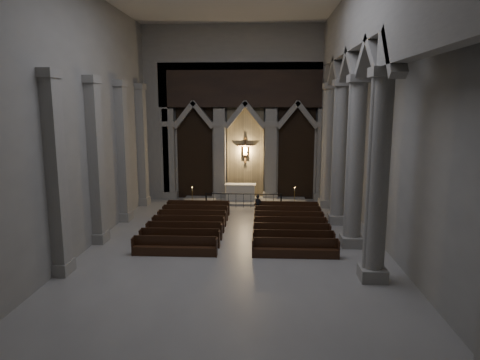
{
  "coord_description": "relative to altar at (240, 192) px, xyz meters",
  "views": [
    {
      "loc": [
        1.18,
        -18.4,
        6.72
      ],
      "look_at": [
        0.08,
        3.0,
        2.9
      ],
      "focal_mm": 32.0,
      "sensor_mm": 36.0,
      "label": 1
    }
  ],
  "objects": [
    {
      "name": "room",
      "position": [
        0.29,
        -10.78,
        6.91
      ],
      "size": [
        24.0,
        24.1,
        12.0
      ],
      "color": "gray",
      "rests_on": "ground"
    },
    {
      "name": "sanctuary_wall",
      "position": [
        0.29,
        0.75,
        5.92
      ],
      "size": [
        14.0,
        0.77,
        12.0
      ],
      "color": "gray",
      "rests_on": "ground"
    },
    {
      "name": "right_arcade",
      "position": [
        5.79,
        -9.45,
        7.13
      ],
      "size": [
        1.0,
        24.0,
        12.0
      ],
      "color": "gray",
      "rests_on": "ground"
    },
    {
      "name": "left_pilasters",
      "position": [
        -6.46,
        -7.28,
        3.21
      ],
      "size": [
        0.6,
        13.0,
        8.03
      ],
      "color": "gray",
      "rests_on": "ground"
    },
    {
      "name": "sanctuary_step",
      "position": [
        0.29,
        -0.18,
        -0.62
      ],
      "size": [
        8.5,
        2.6,
        0.15
      ],
      "primitive_type": "cube",
      "color": "gray",
      "rests_on": "ground"
    },
    {
      "name": "altar",
      "position": [
        0.0,
        0.0,
        0.0
      ],
      "size": [
        2.15,
        0.86,
        1.09
      ],
      "color": "beige",
      "rests_on": "sanctuary_step"
    },
    {
      "name": "altar_rail",
      "position": [
        0.29,
        -1.91,
        -0.04
      ],
      "size": [
        5.0,
        0.09,
        0.98
      ],
      "color": "black",
      "rests_on": "ground"
    },
    {
      "name": "candle_stand_left",
      "position": [
        -3.14,
        -1.55,
        -0.35
      ],
      "size": [
        0.22,
        0.22,
        1.29
      ],
      "color": "#A38332",
      "rests_on": "ground"
    },
    {
      "name": "candle_stand_right",
      "position": [
        3.63,
        -1.66,
        -0.32
      ],
      "size": [
        0.23,
        0.23,
        1.37
      ],
      "color": "#A38332",
      "rests_on": "ground"
    },
    {
      "name": "pews",
      "position": [
        0.29,
        -7.36,
        -0.42
      ],
      "size": [
        9.24,
        7.64,
        0.86
      ],
      "color": "black",
      "rests_on": "ground"
    },
    {
      "name": "worshipper",
      "position": [
        1.25,
        -3.66,
        -0.07
      ],
      "size": [
        0.53,
        0.43,
        1.25
      ],
      "primitive_type": "imported",
      "rotation": [
        0.0,
        0.0,
        -0.32
      ],
      "color": "black",
      "rests_on": "ground"
    }
  ]
}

